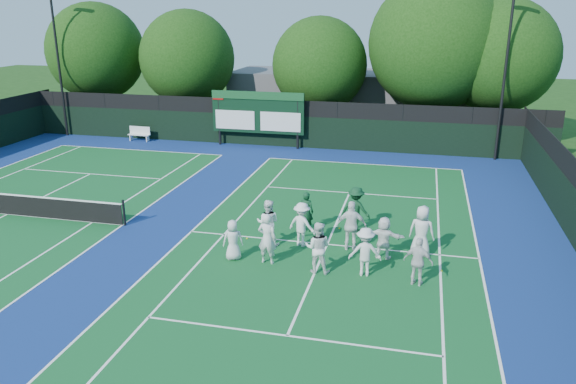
% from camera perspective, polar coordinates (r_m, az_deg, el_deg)
% --- Properties ---
extents(ground, '(120.00, 120.00, 0.00)m').
position_cam_1_polar(ground, '(20.39, 3.52, -6.44)').
color(ground, '#173B10').
rests_on(ground, ground).
extents(court_apron, '(34.00, 32.00, 0.01)m').
position_cam_1_polar(court_apron, '(22.95, -10.97, -3.86)').
color(court_apron, navy).
rests_on(court_apron, ground).
extents(near_court, '(11.05, 23.85, 0.01)m').
position_cam_1_polar(near_court, '(21.29, 4.00, -5.33)').
color(near_court, '#115424').
rests_on(near_court, ground).
extents(left_court, '(11.05, 23.85, 0.01)m').
position_cam_1_polar(left_court, '(27.14, -26.58, -2.02)').
color(left_court, '#115424').
rests_on(left_court, ground).
extents(back_fence, '(34.00, 0.08, 3.00)m').
position_cam_1_polar(back_fence, '(36.18, -1.35, 6.79)').
color(back_fence, black).
rests_on(back_fence, ground).
extents(scoreboard, '(6.00, 0.21, 3.55)m').
position_cam_1_polar(scoreboard, '(35.91, -3.11, 8.03)').
color(scoreboard, black).
rests_on(scoreboard, ground).
extents(clubhouse, '(18.00, 6.00, 4.00)m').
position_cam_1_polar(clubhouse, '(43.08, 6.63, 9.37)').
color(clubhouse, '#56565B').
rests_on(clubhouse, ground).
extents(light_pole_left, '(1.20, 0.30, 10.12)m').
position_cam_1_polar(light_pole_left, '(41.73, -22.49, 13.83)').
color(light_pole_left, black).
rests_on(light_pole_left, ground).
extents(light_pole_right, '(1.20, 0.30, 10.12)m').
position_cam_1_polar(light_pole_right, '(34.34, 21.43, 13.30)').
color(light_pole_right, black).
rests_on(light_pole_right, ground).
extents(tennis_net, '(11.30, 0.10, 1.10)m').
position_cam_1_polar(tennis_net, '(26.99, -26.72, -1.06)').
color(tennis_net, black).
rests_on(tennis_net, ground).
extents(bench, '(1.53, 0.48, 0.96)m').
position_cam_1_polar(bench, '(39.15, -14.85, 5.80)').
color(bench, white).
rests_on(bench, ground).
extents(tree_a, '(7.06, 7.06, 8.99)m').
position_cam_1_polar(tree_a, '(44.65, -18.70, 13.11)').
color(tree_a, black).
rests_on(tree_a, ground).
extents(tree_b, '(6.67, 6.67, 8.50)m').
position_cam_1_polar(tree_b, '(41.35, -9.94, 13.03)').
color(tree_b, black).
rests_on(tree_b, ground).
extents(tree_c, '(6.35, 6.35, 8.07)m').
position_cam_1_polar(tree_c, '(38.64, 3.48, 12.54)').
color(tree_c, black).
rests_on(tree_c, ground).
extents(tree_d, '(8.43, 8.43, 10.57)m').
position_cam_1_polar(tree_d, '(37.94, 14.93, 14.02)').
color(tree_d, black).
rests_on(tree_d, ground).
extents(tree_e, '(7.06, 7.06, 9.21)m').
position_cam_1_polar(tree_e, '(38.26, 20.97, 12.51)').
color(tree_e, black).
rests_on(tree_e, ground).
extents(tennis_ball_1, '(0.07, 0.07, 0.07)m').
position_cam_1_polar(tennis_ball_1, '(23.51, 6.69, -3.02)').
color(tennis_ball_1, yellow).
rests_on(tennis_ball_1, ground).
extents(tennis_ball_3, '(0.07, 0.07, 0.07)m').
position_cam_1_polar(tennis_ball_3, '(21.76, -4.19, -4.72)').
color(tennis_ball_3, yellow).
rests_on(tennis_ball_3, ground).
extents(tennis_ball_4, '(0.07, 0.07, 0.07)m').
position_cam_1_polar(tennis_ball_4, '(22.76, 5.25, -3.70)').
color(tennis_ball_4, yellow).
rests_on(tennis_ball_4, ground).
extents(tennis_ball_5, '(0.07, 0.07, 0.07)m').
position_cam_1_polar(tennis_ball_5, '(19.84, 15.34, -7.72)').
color(tennis_ball_5, yellow).
rests_on(tennis_ball_5, ground).
extents(player_front_0, '(0.84, 0.71, 1.47)m').
position_cam_1_polar(player_front_0, '(19.86, -5.61, -4.87)').
color(player_front_0, silver).
rests_on(player_front_0, ground).
extents(player_front_1, '(0.70, 0.49, 1.83)m').
position_cam_1_polar(player_front_1, '(19.42, -2.13, -4.76)').
color(player_front_1, silver).
rests_on(player_front_1, ground).
extents(player_front_2, '(0.88, 0.70, 1.79)m').
position_cam_1_polar(player_front_2, '(18.79, 3.04, -5.66)').
color(player_front_2, white).
rests_on(player_front_2, ground).
extents(player_front_3, '(1.15, 0.74, 1.68)m').
position_cam_1_polar(player_front_3, '(18.75, 7.84, -6.05)').
color(player_front_3, silver).
rests_on(player_front_3, ground).
extents(player_front_4, '(1.03, 0.62, 1.63)m').
position_cam_1_polar(player_front_4, '(18.42, 13.11, -6.91)').
color(player_front_4, silver).
rests_on(player_front_4, ground).
extents(player_back_0, '(0.90, 0.72, 1.78)m').
position_cam_1_polar(player_back_0, '(20.91, -2.05, -3.13)').
color(player_back_0, white).
rests_on(player_back_0, ground).
extents(player_back_1, '(1.24, 0.96, 1.69)m').
position_cam_1_polar(player_back_1, '(20.85, 1.42, -3.31)').
color(player_back_1, white).
rests_on(player_back_1, ground).
extents(player_back_2, '(1.14, 0.57, 1.88)m').
position_cam_1_polar(player_back_2, '(20.59, 6.47, -3.43)').
color(player_back_2, white).
rests_on(player_back_2, ground).
extents(player_back_3, '(1.49, 0.64, 1.56)m').
position_cam_1_polar(player_back_3, '(20.13, 9.70, -4.60)').
color(player_back_3, white).
rests_on(player_back_3, ground).
extents(player_back_4, '(1.02, 0.77, 1.88)m').
position_cam_1_polar(player_back_4, '(20.55, 13.42, -3.88)').
color(player_back_4, silver).
rests_on(player_back_4, ground).
extents(coach_left, '(0.62, 0.43, 1.63)m').
position_cam_1_polar(coach_left, '(22.24, 1.85, -2.00)').
color(coach_left, '#0F381E').
rests_on(coach_left, ground).
extents(coach_right, '(1.31, 0.97, 1.82)m').
position_cam_1_polar(coach_right, '(22.38, 6.91, -1.74)').
color(coach_right, '#0F391E').
rests_on(coach_right, ground).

